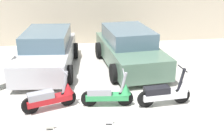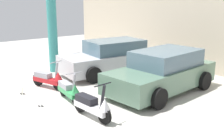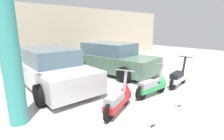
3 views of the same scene
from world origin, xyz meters
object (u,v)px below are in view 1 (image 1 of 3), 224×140
(scooter_front_center, at_px, (167,92))
(car_rear_center, at_px, (129,49))
(placard_near_left_scooter, at_px, (50,125))
(car_rear_left, at_px, (47,52))
(scooter_front_right, at_px, (109,94))
(placard_near_right_scooter, at_px, (109,120))
(scooter_front_left, at_px, (52,96))

(scooter_front_center, xyz_separation_m, car_rear_center, (-0.48, 3.24, 0.31))
(car_rear_center, height_order, placard_near_left_scooter, car_rear_center)
(car_rear_left, xyz_separation_m, placard_near_left_scooter, (0.37, -4.14, -0.58))
(scooter_front_right, xyz_separation_m, placard_near_right_scooter, (-0.13, -0.96, -0.25))
(scooter_front_center, bearing_deg, car_rear_center, 92.86)
(scooter_front_left, distance_m, placard_near_left_scooter, 1.06)
(scooter_front_right, relative_size, placard_near_right_scooter, 5.67)
(scooter_front_right, xyz_separation_m, car_rear_left, (-1.96, 3.14, 0.33))
(scooter_front_right, height_order, scooter_front_center, scooter_front_center)
(scooter_front_left, distance_m, placard_near_right_scooter, 1.78)
(scooter_front_center, relative_size, placard_near_right_scooter, 6.02)
(scooter_front_center, bearing_deg, placard_near_left_scooter, -170.50)
(scooter_front_center, relative_size, car_rear_center, 0.35)
(scooter_front_left, bearing_deg, placard_near_left_scooter, -109.26)
(car_rear_left, xyz_separation_m, placard_near_right_scooter, (1.83, -4.10, -0.58))
(scooter_front_left, xyz_separation_m, car_rear_left, (-0.37, 3.12, 0.32))
(car_rear_left, relative_size, car_rear_center, 0.98)
(scooter_front_right, distance_m, car_rear_center, 3.31)
(placard_near_right_scooter, bearing_deg, car_rear_left, 114.06)
(car_rear_left, bearing_deg, placard_near_left_scooter, 9.62)
(scooter_front_left, relative_size, scooter_front_right, 0.99)
(scooter_front_center, bearing_deg, placard_near_right_scooter, -160.42)
(scooter_front_left, relative_size, car_rear_center, 0.33)
(car_rear_left, bearing_deg, scooter_front_right, 36.42)
(scooter_front_right, bearing_deg, scooter_front_left, -175.81)
(scooter_front_right, height_order, car_rear_center, car_rear_center)
(car_rear_center, bearing_deg, placard_near_right_scooter, -23.41)
(scooter_front_left, height_order, scooter_front_center, scooter_front_center)
(scooter_front_right, height_order, placard_near_right_scooter, scooter_front_right)
(scooter_front_left, xyz_separation_m, placard_near_right_scooter, (1.46, -0.98, -0.26))
(placard_near_right_scooter, bearing_deg, car_rear_center, 72.74)
(car_rear_left, height_order, placard_near_left_scooter, car_rear_left)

